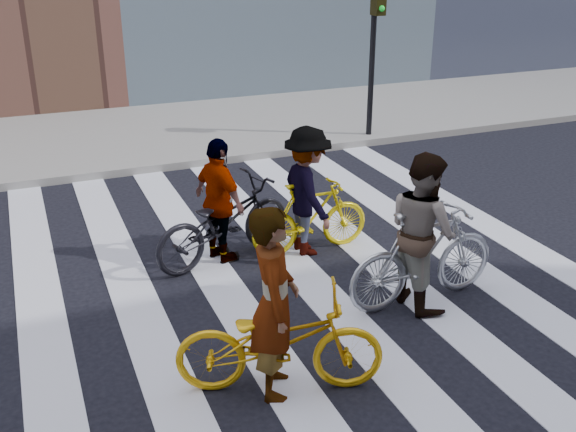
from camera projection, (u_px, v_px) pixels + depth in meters
ground at (268, 286)px, 8.65m from camera, size 100.00×100.00×0.00m
sidewalk_far at (149, 134)px, 15.03m from camera, size 100.00×5.00×0.15m
zebra_crosswalk at (268, 285)px, 8.65m from camera, size 8.25×10.00×0.01m
traffic_signal at (375, 35)px, 13.87m from camera, size 0.22×0.42×3.33m
bike_yellow_left at (279, 342)px, 6.50m from camera, size 2.14×1.35×1.06m
bike_silver_mid at (424, 256)px, 8.06m from camera, size 2.08×0.69×1.23m
bike_yellow_right at (310, 217)px, 9.42m from camera, size 1.74×0.51×1.04m
bike_dark_rear at (224, 222)px, 9.15m from camera, size 2.28×1.39×1.13m
rider_left at (274, 303)px, 6.31m from camera, size 0.68×0.83×1.95m
rider_mid at (422, 231)px, 7.91m from camera, size 0.77×0.97×1.91m
rider_right at (307, 191)px, 9.25m from camera, size 0.69×1.18×1.82m
rider_rear at (220, 201)px, 9.02m from camera, size 0.72×1.10×1.74m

